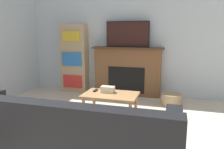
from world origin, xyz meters
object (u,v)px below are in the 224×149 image
fireplace (127,71)px  tv (128,34)px  coffee_table (110,98)px  bookshelf (74,59)px  storage_basket (171,99)px  couch (56,146)px

fireplace → tv: tv is taller
coffee_table → bookshelf: bookshelf is taller
tv → coffee_table: 1.81m
tv → storage_basket: (0.99, -0.45, -1.26)m
bookshelf → storage_basket: size_ratio=4.06×
couch → bookshelf: (-1.23, 2.97, 0.51)m
fireplace → coffee_table: (0.07, -1.53, -0.17)m
coffee_table → bookshelf: size_ratio=0.54×
tv → bookshelf: (-1.29, -0.00, -0.58)m
storage_basket → coffee_table: bearing=-131.0°
tv → couch: bearing=-91.1°
couch → storage_basket: size_ratio=6.06×
couch → coffee_table: size_ratio=2.75×
fireplace → storage_basket: fireplace is taller
tv → bookshelf: bearing=-179.8°
bookshelf → couch: bearing=-67.4°
tv → coffee_table: bearing=-87.4°
storage_basket → bookshelf: bearing=168.9°
couch → storage_basket: (1.05, 2.52, -0.17)m
couch → bookshelf: 3.25m
tv → coffee_table: tv is taller
tv → couch: size_ratio=0.40×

